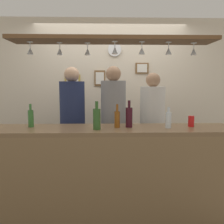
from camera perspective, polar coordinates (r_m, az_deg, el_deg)
The scene contains 24 objects.
ground_plane at distance 3.23m, azimuth 0.05°, elevation -20.97°, with size 8.00×8.00×0.00m, color #4C4742.
back_wall at distance 3.97m, azimuth -0.39°, elevation 3.81°, with size 4.40×0.06×2.60m, color beige.
bar_counter at distance 2.49m, azimuth 0.39°, elevation -12.20°, with size 2.70×0.55×1.03m.
overhead_glass_rack at distance 2.61m, azimuth 0.25°, elevation 17.36°, with size 2.20×0.36×0.04m, color brown.
hanging_wineglass_far_left at distance 2.72m, azimuth -19.53°, elevation 14.14°, with size 0.07×0.07×0.13m.
hanging_wineglass_left at distance 2.68m, azimuth -12.77°, elevation 14.47°, with size 0.07×0.07×0.13m.
hanging_wineglass_center_left at distance 2.65m, azimuth -6.05°, elevation 14.70°, with size 0.07×0.07×0.13m.
hanging_wineglass_center at distance 2.55m, azimuth 0.71°, elevation 15.04°, with size 0.07×0.07×0.13m.
hanging_wineglass_center_right at distance 2.58m, azimuth 7.36°, elevation 14.88°, with size 0.07×0.07×0.13m.
hanging_wineglass_right at distance 2.66m, azimuth 13.77°, elevation 14.51°, with size 0.07×0.07×0.13m.
hanging_wineglass_far_right at distance 2.78m, azimuth 19.49°, elevation 13.97°, with size 0.07×0.07×0.13m.
person_left_navy_shirt at distance 3.22m, azimuth -9.70°, elevation -1.38°, with size 0.34×0.34×1.74m.
person_middle_grey_shirt at distance 3.19m, azimuth 0.34°, elevation -1.24°, with size 0.34×0.34×1.75m.
person_right_white_patterned_shirt at distance 3.26m, azimuth 9.89°, elevation -2.18°, with size 0.34×0.34×1.67m.
bottle_soda_clear at distance 2.60m, azimuth 13.74°, elevation -1.85°, with size 0.06×0.06×0.23m.
bottle_champagne_green at distance 2.44m, azimuth -3.77°, elevation -1.59°, with size 0.08×0.08×0.30m.
bottle_wine_dark_red at distance 2.58m, azimuth 4.23°, elevation -1.16°, with size 0.08×0.08×0.30m.
bottle_beer_amber_tall at distance 2.55m, azimuth 1.27°, elevation -1.64°, with size 0.06×0.06×0.26m.
bottle_beer_green_import at distance 2.74m, azimuth -19.40°, elevation -1.37°, with size 0.06×0.06×0.26m.
drink_can at distance 2.76m, azimuth 18.95°, elevation -2.17°, with size 0.07×0.07×0.12m, color red.
picture_frame_caricature at distance 3.96m, azimuth -9.70°, elevation 6.65°, with size 0.26×0.02×0.34m.
picture_frame_crest at distance 3.92m, azimuth -3.03°, elevation 8.33°, with size 0.18×0.02×0.26m.
picture_frame_upper_small at distance 3.97m, azimuth 7.42°, elevation 10.65°, with size 0.22×0.02×0.18m.
wall_clock at distance 3.95m, azimuth 0.65°, elevation 15.14°, with size 0.22×0.22×0.03m, color white.
Camera 1 is at (-0.08, -2.86, 1.51)m, focal length 37.05 mm.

